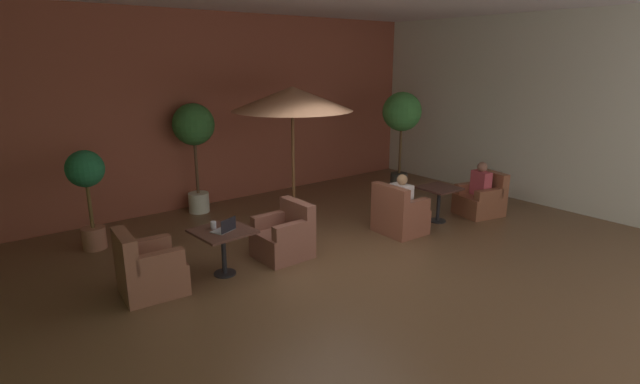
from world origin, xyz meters
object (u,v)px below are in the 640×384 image
(cafe_table_front_left, at_px, (223,238))
(patio_umbrella_tall_red, at_px, (292,99))
(armchair_front_right_east, at_px, (481,199))
(potted_tree_mid_left, at_px, (87,183))
(patron_blue_shirt, at_px, (481,181))
(armchair_front_left_east, at_px, (285,237))
(potted_tree_left_corner, at_px, (402,118))
(cafe_table_front_right, at_px, (439,195))
(armchair_front_left_north, at_px, (148,270))
(open_laptop, at_px, (225,228))
(patron_by_window, at_px, (402,194))
(iced_drink_cup, at_px, (213,225))
(armchair_front_right_north, at_px, (399,215))
(potted_tree_mid_right, at_px, (194,133))

(cafe_table_front_left, relative_size, patio_umbrella_tall_red, 0.32)
(armchair_front_right_east, relative_size, potted_tree_mid_left, 0.56)
(patron_blue_shirt, bearing_deg, armchair_front_left_east, 171.41)
(potted_tree_left_corner, bearing_deg, cafe_table_front_right, -118.03)
(armchair_front_left_north, distance_m, armchair_front_right_east, 6.53)
(cafe_table_front_right, height_order, potted_tree_left_corner, potted_tree_left_corner)
(cafe_table_front_right, distance_m, open_laptop, 4.38)
(cafe_table_front_left, height_order, patron_by_window, patron_by_window)
(iced_drink_cup, bearing_deg, patron_blue_shirt, -8.02)
(armchair_front_right_north, height_order, iced_drink_cup, armchair_front_right_north)
(armchair_front_left_east, xyz_separation_m, potted_tree_left_corner, (4.38, 1.61, 1.41))
(potted_tree_left_corner, xyz_separation_m, potted_tree_mid_right, (-4.47, 1.40, -0.10))
(armchair_front_right_north, distance_m, patio_umbrella_tall_red, 2.87)
(patio_umbrella_tall_red, relative_size, patron_by_window, 4.06)
(armchair_front_right_east, xyz_separation_m, patron_by_window, (-2.07, 0.28, 0.41))
(armchair_front_right_east, bearing_deg, potted_tree_left_corner, 89.18)
(potted_tree_left_corner, xyz_separation_m, patron_blue_shirt, (-0.08, -2.26, -1.03))
(armchair_front_right_east, distance_m, potted_tree_mid_left, 7.30)
(armchair_front_left_east, distance_m, open_laptop, 1.14)
(cafe_table_front_right, xyz_separation_m, patron_blue_shirt, (1.00, -0.23, 0.17))
(potted_tree_mid_right, bearing_deg, armchair_front_right_east, -39.63)
(armchair_front_left_north, height_order, armchair_front_right_north, armchair_front_right_north)
(armchair_front_left_north, relative_size, armchair_front_right_north, 0.99)
(armchair_front_left_north, xyz_separation_m, armchair_front_right_east, (6.49, -0.73, -0.02))
(patio_umbrella_tall_red, xyz_separation_m, potted_tree_mid_right, (-1.23, 1.65, -0.71))
(patio_umbrella_tall_red, xyz_separation_m, potted_tree_left_corner, (3.24, 0.25, -0.61))
(armchair_front_right_north, xyz_separation_m, potted_tree_mid_right, (-2.32, 3.39, 1.29))
(armchair_front_left_east, height_order, iced_drink_cup, armchair_front_left_east)
(armchair_front_left_east, height_order, potted_tree_left_corner, potted_tree_left_corner)
(armchair_front_left_east, bearing_deg, potted_tree_mid_left, 136.07)
(cafe_table_front_right, bearing_deg, patio_umbrella_tall_red, 140.47)
(cafe_table_front_left, distance_m, armchair_front_right_north, 3.33)
(patron_by_window, bearing_deg, armchair_front_left_east, 170.49)
(potted_tree_left_corner, bearing_deg, patron_by_window, -136.56)
(open_laptop, bearing_deg, patio_umbrella_tall_red, 33.33)
(armchair_front_right_east, bearing_deg, patron_blue_shirt, 166.83)
(armchair_front_right_north, distance_m, potted_tree_left_corner, 3.24)
(patio_umbrella_tall_red, distance_m, open_laptop, 3.09)
(potted_tree_mid_left, xyz_separation_m, iced_drink_cup, (1.16, -2.11, -0.38))
(patio_umbrella_tall_red, bearing_deg, potted_tree_mid_left, 165.99)
(armchair_front_left_east, relative_size, patron_by_window, 1.38)
(patron_by_window, relative_size, iced_drink_cup, 5.76)
(patio_umbrella_tall_red, height_order, potted_tree_left_corner, patio_umbrella_tall_red)
(potted_tree_mid_left, height_order, patron_blue_shirt, potted_tree_mid_left)
(armchair_front_right_east, distance_m, patron_blue_shirt, 0.40)
(armchair_front_left_north, relative_size, potted_tree_left_corner, 0.39)
(cafe_table_front_left, xyz_separation_m, armchair_front_right_north, (3.31, -0.37, -0.23))
(cafe_table_front_left, xyz_separation_m, potted_tree_mid_left, (-1.24, 2.24, 0.56))
(cafe_table_front_right, relative_size, armchair_front_right_east, 0.75)
(armchair_front_right_north, bearing_deg, cafe_table_front_left, 173.69)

